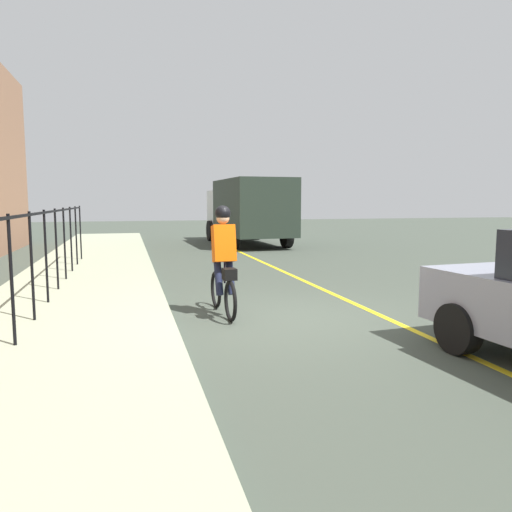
% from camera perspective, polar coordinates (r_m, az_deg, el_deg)
% --- Properties ---
extents(ground_plane, '(80.00, 80.00, 0.00)m').
position_cam_1_polar(ground_plane, '(7.94, 3.57, -7.40)').
color(ground_plane, '#3F473C').
extents(lane_line_centre, '(36.00, 0.12, 0.01)m').
position_cam_1_polar(lane_line_centre, '(8.57, 13.85, -6.52)').
color(lane_line_centre, yellow).
rests_on(lane_line_centre, ground).
extents(sidewalk, '(40.00, 3.20, 0.15)m').
position_cam_1_polar(sidewalk, '(7.60, -21.81, -7.90)').
color(sidewalk, '#9AA185').
rests_on(sidewalk, ground).
extents(iron_fence, '(14.41, 0.04, 1.60)m').
position_cam_1_polar(iron_fence, '(8.45, -24.02, 1.63)').
color(iron_fence, black).
rests_on(iron_fence, sidewalk).
extents(cyclist_lead, '(1.71, 0.37, 1.83)m').
position_cam_1_polar(cyclist_lead, '(8.07, -3.80, -0.60)').
color(cyclist_lead, black).
rests_on(cyclist_lead, ground).
extents(box_truck_background, '(6.79, 2.72, 2.78)m').
position_cam_1_polar(box_truck_background, '(21.26, -0.96, 5.52)').
color(box_truck_background, '#202B22').
rests_on(box_truck_background, ground).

